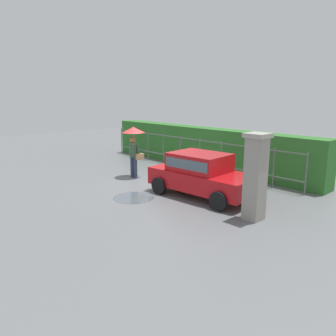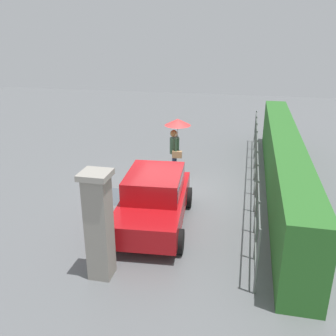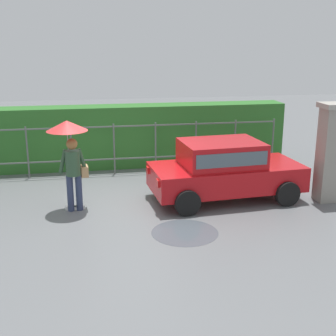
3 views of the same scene
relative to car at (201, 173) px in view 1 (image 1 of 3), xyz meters
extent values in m
plane|color=slate|center=(-2.29, 0.10, -0.80)|extent=(40.00, 40.00, 0.00)
cube|color=#B71116|center=(0.06, 0.00, -0.22)|extent=(3.82, 1.93, 0.60)
cube|color=#B71116|center=(-0.09, -0.01, 0.38)|extent=(2.01, 1.59, 0.60)
cube|color=#4C5B66|center=(-0.09, -0.01, 0.40)|extent=(1.86, 1.59, 0.33)
cylinder|color=black|center=(1.24, 0.94, -0.50)|extent=(0.61, 0.23, 0.60)
cylinder|color=black|center=(1.37, -0.73, -0.50)|extent=(0.61, 0.23, 0.60)
cylinder|color=black|center=(-1.25, 0.74, -0.50)|extent=(0.61, 0.23, 0.60)
cylinder|color=black|center=(-1.12, -0.93, -0.50)|extent=(0.61, 0.23, 0.60)
cube|color=red|center=(-1.84, 0.41, -0.07)|extent=(0.08, 0.20, 0.16)
cube|color=red|center=(-1.75, -0.69, -0.07)|extent=(0.08, 0.20, 0.16)
cylinder|color=#2D3856|center=(-3.73, -0.18, -0.37)|extent=(0.15, 0.15, 0.86)
cylinder|color=#2D3856|center=(-3.53, -0.16, -0.37)|extent=(0.15, 0.15, 0.86)
cube|color=white|center=(-3.74, -0.12, -0.76)|extent=(0.26, 0.10, 0.08)
cube|color=white|center=(-3.54, -0.10, -0.76)|extent=(0.26, 0.10, 0.08)
cylinder|color=#2D4C33|center=(-3.63, -0.17, 0.35)|extent=(0.34, 0.34, 0.58)
sphere|color=#DBAD89|center=(-3.63, -0.17, 0.78)|extent=(0.22, 0.22, 0.22)
sphere|color=olive|center=(-3.63, -0.20, 0.80)|extent=(0.25, 0.25, 0.25)
cylinder|color=#2D4C33|center=(-3.86, -0.11, 0.37)|extent=(0.23, 0.11, 0.56)
cylinder|color=#2D4C33|center=(-3.42, -0.07, 0.37)|extent=(0.23, 0.11, 0.56)
cylinder|color=#B2B2B7|center=(-3.72, -0.08, 0.69)|extent=(0.02, 0.02, 0.77)
cone|color=red|center=(-3.72, -0.08, 1.19)|extent=(0.93, 0.93, 0.23)
cube|color=tan|center=(-3.39, -0.03, 0.11)|extent=(0.19, 0.35, 0.24)
cube|color=gray|center=(2.46, -0.55, 0.35)|extent=(0.48, 0.48, 2.30)
cube|color=#9E998E|center=(2.46, -0.55, 1.56)|extent=(0.60, 0.60, 0.12)
cylinder|color=#59605B|center=(-8.68, 2.70, -0.05)|extent=(0.05, 0.05, 1.50)
cylinder|color=#59605B|center=(-7.45, 2.70, -0.05)|extent=(0.05, 0.05, 1.50)
cylinder|color=#59605B|center=(-6.22, 2.70, -0.05)|extent=(0.05, 0.05, 1.50)
cylinder|color=#59605B|center=(-4.99, 2.70, -0.05)|extent=(0.05, 0.05, 1.50)
cylinder|color=#59605B|center=(-3.76, 2.70, -0.05)|extent=(0.05, 0.05, 1.50)
cylinder|color=#59605B|center=(-2.53, 2.70, -0.05)|extent=(0.05, 0.05, 1.50)
cylinder|color=#59605B|center=(-1.30, 2.70, -0.05)|extent=(0.05, 0.05, 1.50)
cylinder|color=#59605B|center=(-0.07, 2.70, -0.05)|extent=(0.05, 0.05, 1.50)
cylinder|color=#59605B|center=(1.16, 2.70, -0.05)|extent=(0.05, 0.05, 1.50)
cylinder|color=#59605B|center=(2.39, 2.70, -0.05)|extent=(0.05, 0.05, 1.50)
cube|color=#59605B|center=(-3.15, 2.70, 0.62)|extent=(11.07, 0.03, 0.04)
cube|color=#59605B|center=(-3.15, 2.70, -0.35)|extent=(11.07, 0.03, 0.04)
cube|color=#2D6B28|center=(-3.15, 3.54, 0.15)|extent=(12.07, 0.90, 1.90)
cylinder|color=#4C545B|center=(-1.38, -1.86, -0.80)|extent=(1.40, 1.40, 0.00)
camera|label=1|loc=(7.27, -8.16, 2.61)|focal=35.08mm
camera|label=2|loc=(8.79, 2.30, 4.25)|focal=39.58mm
camera|label=3|loc=(-3.24, -10.40, 3.08)|focal=48.79mm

